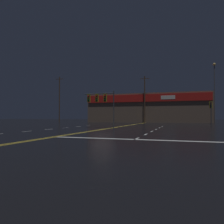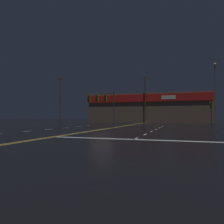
{
  "view_description": "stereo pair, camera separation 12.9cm",
  "coord_description": "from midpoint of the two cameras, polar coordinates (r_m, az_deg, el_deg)",
  "views": [
    {
      "loc": [
        8.5,
        -22.7,
        1.39
      ],
      "look_at": [
        0.0,
        3.41,
        2.0
      ],
      "focal_mm": 35.0,
      "sensor_mm": 36.0,
      "label": 1
    },
    {
      "loc": [
        8.62,
        -22.66,
        1.39
      ],
      "look_at": [
        0.0,
        3.41,
        2.0
      ],
      "focal_mm": 35.0,
      "sensor_mm": 36.0,
      "label": 2
    }
  ],
  "objects": [
    {
      "name": "traffic_signal_median",
      "position": [
        26.92,
        -2.95,
        3.18
      ],
      "size": [
        3.9,
        0.36,
        4.51
      ],
      "color": "#38383D",
      "rests_on": "ground"
    },
    {
      "name": "streetlight_near_left",
      "position": [
        49.0,
        25.41,
        6.11
      ],
      "size": [
        0.56,
        0.56,
        12.32
      ],
      "color": "#59595E",
      "rests_on": "ground"
    },
    {
      "name": "utility_pole_row",
      "position": [
        51.97,
        8.78,
        4.04
      ],
      "size": [
        47.31,
        0.26,
        12.63
      ],
      "color": "#4C3828",
      "rests_on": "ground"
    },
    {
      "name": "building_backdrop",
      "position": [
        57.49,
        9.72,
        0.93
      ],
      "size": [
        30.03,
        10.23,
        7.14
      ],
      "color": "brown",
      "rests_on": "ground"
    },
    {
      "name": "ground_plane",
      "position": [
        24.28,
        -2.38,
        -4.55
      ],
      "size": [
        200.0,
        200.0,
        0.0
      ],
      "primitive_type": "plane",
      "color": "black"
    },
    {
      "name": "road_markings",
      "position": [
        22.0,
        -1.31,
        -4.88
      ],
      "size": [
        16.89,
        60.0,
        0.01
      ],
      "color": "gold",
      "rests_on": "ground"
    },
    {
      "name": "traffic_signal_corner_northeast",
      "position": [
        35.22,
        24.62,
        0.95
      ],
      "size": [
        0.42,
        0.36,
        3.65
      ],
      "color": "#38383D",
      "rests_on": "ground"
    }
  ]
}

